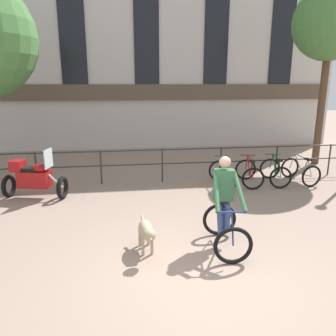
{
  "coord_description": "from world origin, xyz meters",
  "views": [
    {
      "loc": [
        -1.21,
        -4.59,
        3.01
      ],
      "look_at": [
        -0.15,
        2.86,
        1.05
      ],
      "focal_mm": 35.0,
      "sensor_mm": 36.0,
      "label": 1
    }
  ],
  "objects_px": {
    "parked_bicycle_near_lamp": "(223,174)",
    "parked_bicycle_mid_right": "(275,172)",
    "parked_bicycle_far_end": "(300,171)",
    "dog": "(146,231)",
    "cyclist_with_bike": "(225,207)",
    "parked_motorcycle": "(34,178)",
    "parked_bicycle_mid_left": "(249,173)"
  },
  "relations": [
    {
      "from": "parked_bicycle_near_lamp",
      "to": "parked_bicycle_mid_right",
      "type": "relative_size",
      "value": 0.97
    },
    {
      "from": "parked_bicycle_mid_right",
      "to": "parked_bicycle_far_end",
      "type": "xyz_separation_m",
      "value": [
        0.83,
        -0.0,
        -0.0
      ]
    },
    {
      "from": "dog",
      "to": "parked_bicycle_far_end",
      "type": "relative_size",
      "value": 0.87
    },
    {
      "from": "cyclist_with_bike",
      "to": "parked_bicycle_mid_right",
      "type": "xyz_separation_m",
      "value": [
        2.76,
        3.63,
        -0.41
      ]
    },
    {
      "from": "parked_motorcycle",
      "to": "parked_bicycle_mid_left",
      "type": "bearing_deg",
      "value": -73.16
    },
    {
      "from": "dog",
      "to": "parked_bicycle_far_end",
      "type": "height_order",
      "value": "parked_bicycle_far_end"
    },
    {
      "from": "parked_bicycle_far_end",
      "to": "parked_motorcycle",
      "type": "bearing_deg",
      "value": -4.74
    },
    {
      "from": "dog",
      "to": "parked_bicycle_far_end",
      "type": "bearing_deg",
      "value": 30.92
    },
    {
      "from": "parked_bicycle_near_lamp",
      "to": "parked_bicycle_far_end",
      "type": "height_order",
      "value": "same"
    },
    {
      "from": "dog",
      "to": "parked_bicycle_mid_right",
      "type": "height_order",
      "value": "parked_bicycle_mid_right"
    },
    {
      "from": "dog",
      "to": "parked_bicycle_mid_left",
      "type": "xyz_separation_m",
      "value": [
        3.41,
        3.71,
        -0.05
      ]
    },
    {
      "from": "dog",
      "to": "parked_bicycle_near_lamp",
      "type": "relative_size",
      "value": 0.89
    },
    {
      "from": "parked_bicycle_mid_right",
      "to": "parked_motorcycle",
      "type": "bearing_deg",
      "value": 10.98
    },
    {
      "from": "dog",
      "to": "parked_motorcycle",
      "type": "distance_m",
      "value": 4.34
    },
    {
      "from": "parked_motorcycle",
      "to": "parked_bicycle_mid_right",
      "type": "distance_m",
      "value": 6.99
    },
    {
      "from": "parked_bicycle_near_lamp",
      "to": "parked_bicycle_far_end",
      "type": "bearing_deg",
      "value": -175.94
    },
    {
      "from": "dog",
      "to": "parked_bicycle_mid_left",
      "type": "bearing_deg",
      "value": 42.13
    },
    {
      "from": "cyclist_with_bike",
      "to": "parked_bicycle_mid_left",
      "type": "bearing_deg",
      "value": 66.58
    },
    {
      "from": "parked_motorcycle",
      "to": "parked_bicycle_mid_right",
      "type": "height_order",
      "value": "parked_motorcycle"
    },
    {
      "from": "dog",
      "to": "parked_motorcycle",
      "type": "height_order",
      "value": "parked_motorcycle"
    },
    {
      "from": "cyclist_with_bike",
      "to": "parked_motorcycle",
      "type": "xyz_separation_m",
      "value": [
        -4.22,
        3.28,
        -0.2
      ]
    },
    {
      "from": "dog",
      "to": "parked_bicycle_far_end",
      "type": "xyz_separation_m",
      "value": [
        5.07,
        3.71,
        -0.05
      ]
    },
    {
      "from": "parked_bicycle_far_end",
      "to": "parked_bicycle_mid_left",
      "type": "bearing_deg",
      "value": -7.3
    },
    {
      "from": "parked_bicycle_mid_right",
      "to": "parked_bicycle_mid_left",
      "type": "bearing_deg",
      "value": 8.12
    },
    {
      "from": "parked_bicycle_mid_left",
      "to": "parked_motorcycle",
      "type": "bearing_deg",
      "value": 12.68
    },
    {
      "from": "cyclist_with_bike",
      "to": "parked_bicycle_far_end",
      "type": "xyz_separation_m",
      "value": [
        3.59,
        3.63,
        -0.41
      ]
    },
    {
      "from": "parked_bicycle_mid_left",
      "to": "parked_bicycle_mid_right",
      "type": "bearing_deg",
      "value": -170.57
    },
    {
      "from": "cyclist_with_bike",
      "to": "parked_bicycle_mid_left",
      "type": "xyz_separation_m",
      "value": [
        1.93,
        3.63,
        -0.41
      ]
    },
    {
      "from": "dog",
      "to": "parked_bicycle_mid_left",
      "type": "distance_m",
      "value": 5.04
    },
    {
      "from": "dog",
      "to": "parked_bicycle_mid_left",
      "type": "relative_size",
      "value": 0.86
    },
    {
      "from": "parked_bicycle_mid_left",
      "to": "parked_bicycle_far_end",
      "type": "distance_m",
      "value": 1.66
    },
    {
      "from": "parked_bicycle_mid_left",
      "to": "dog",
      "type": "bearing_deg",
      "value": 56.81
    }
  ]
}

